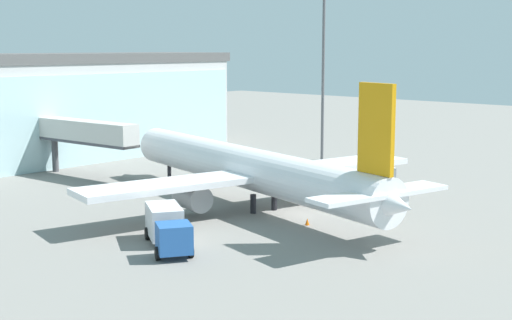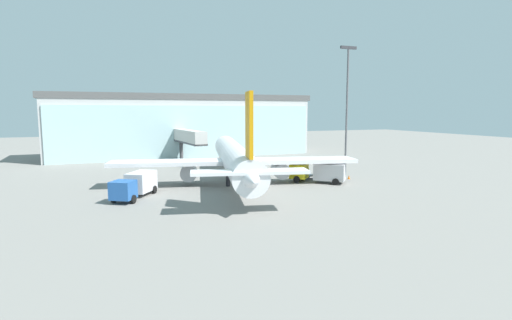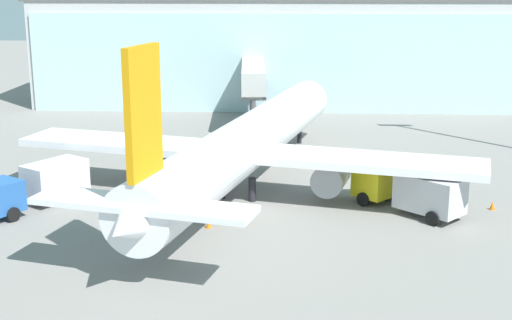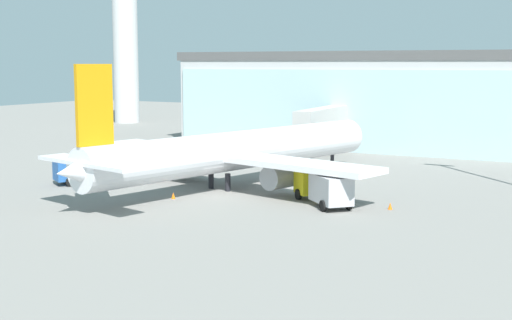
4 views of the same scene
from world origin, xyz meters
name	(u,v)px [view 3 (image 3 of 4)]	position (x,y,z in m)	size (l,w,h in m)	color
ground	(250,212)	(0.00, 0.00, 0.00)	(240.00, 240.00, 0.00)	gray
terminal_building	(275,47)	(0.00, 40.40, 6.50)	(55.06, 13.89, 12.99)	#B6B6B6
jet_bridge	(253,78)	(-1.68, 27.46, 4.69)	(3.35, 14.53, 6.06)	beige
airplane	(246,144)	(-0.56, 4.51, 3.35)	(31.87, 38.33, 11.39)	silver
catering_truck	(38,184)	(-13.62, 0.27, 1.47)	(5.70, 7.37, 2.65)	#2659A5
fuel_truck	(411,190)	(10.11, 0.61, 1.47)	(6.85, 6.57, 2.65)	yellow
baggage_cart	(398,190)	(9.75, 3.74, 0.50)	(3.03, 2.05, 1.50)	slate
safety_cone_nose	(209,223)	(-2.20, -3.08, 0.28)	(0.36, 0.36, 0.55)	orange
safety_cone_wingtip	(492,206)	(15.41, 1.46, 0.28)	(0.36, 0.36, 0.55)	orange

